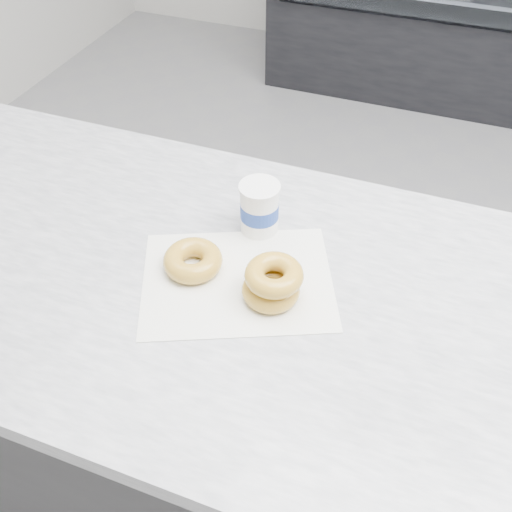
{
  "coord_description": "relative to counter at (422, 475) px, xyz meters",
  "views": [
    {
      "loc": [
        -0.14,
        -1.24,
        1.65
      ],
      "look_at": [
        -0.4,
        -0.55,
        0.93
      ],
      "focal_mm": 40.0,
      "sensor_mm": 36.0,
      "label": 1
    }
  ],
  "objects": [
    {
      "name": "ground",
      "position": [
        0.0,
        0.6,
        -0.45
      ],
      "size": [
        5.0,
        5.0,
        0.0
      ],
      "primitive_type": "plane",
      "color": "gray",
      "rests_on": "ground"
    },
    {
      "name": "counter",
      "position": [
        0.0,
        0.0,
        0.0
      ],
      "size": [
        3.06,
        0.76,
        0.9
      ],
      "color": "#333335",
      "rests_on": "ground"
    },
    {
      "name": "display_case",
      "position": [
        0.0,
        2.72,
        0.04
      ],
      "size": [
        2.4,
        0.74,
        1.25
      ],
      "color": "black",
      "rests_on": "ground"
    },
    {
      "name": "wax_paper",
      "position": [
        -0.42,
        0.01,
        0.45
      ],
      "size": [
        0.42,
        0.38,
        0.0
      ],
      "primitive_type": "cube",
      "rotation": [
        0.0,
        0.0,
        0.42
      ],
      "color": "silver",
      "rests_on": "counter"
    },
    {
      "name": "donut_single",
      "position": [
        -0.51,
        0.01,
        0.47
      ],
      "size": [
        0.14,
        0.14,
        0.04
      ],
      "primitive_type": "torus",
      "rotation": [
        0.0,
        0.0,
        -0.31
      ],
      "color": "gold",
      "rests_on": "wax_paper"
    },
    {
      "name": "donut_stack",
      "position": [
        -0.35,
        -0.01,
        0.49
      ],
      "size": [
        0.14,
        0.14,
        0.07
      ],
      "color": "gold",
      "rests_on": "wax_paper"
    },
    {
      "name": "coffee_cup",
      "position": [
        -0.43,
        0.15,
        0.5
      ],
      "size": [
        0.09,
        0.09,
        0.11
      ],
      "rotation": [
        0.0,
        0.0,
        0.2
      ],
      "color": "white",
      "rests_on": "counter"
    }
  ]
}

